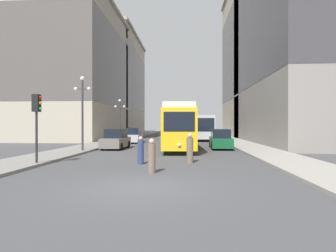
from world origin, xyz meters
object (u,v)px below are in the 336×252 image
transit_bus (201,127)px  pedestrian_crossing_far (152,157)px  traffic_light_near_left (37,110)px  pedestrian_crossing_near (190,149)px  lamp_post_left_far (120,113)px  streetcar (178,126)px  lamp_post_left_near (82,102)px  parked_car_left_near (133,136)px  parked_car_left_mid (116,140)px  pedestrian_on_sidewalk (141,151)px  parked_car_right_far (220,139)px

transit_bus → pedestrian_crossing_far: transit_bus is taller
transit_bus → traffic_light_near_left: bearing=-114.0°
pedestrian_crossing_near → lamp_post_left_far: 20.14m
streetcar → lamp_post_left_near: (-7.59, -3.71, 1.94)m
traffic_light_near_left → lamp_post_left_near: bearing=91.8°
parked_car_left_near → lamp_post_left_near: size_ratio=0.75×
parked_car_left_mid → pedestrian_crossing_near: (6.69, -8.85, -0.04)m
pedestrian_crossing_near → streetcar: bearing=-74.3°
pedestrian_on_sidewalk → traffic_light_near_left: bearing=43.5°
parked_car_left_near → pedestrian_crossing_far: size_ratio=2.82×
streetcar → pedestrian_crossing_near: (1.00, -9.31, -1.30)m
parked_car_left_near → lamp_post_left_near: lamp_post_left_near is taller
transit_bus → traffic_light_near_left: 27.86m
parked_car_left_mid → pedestrian_on_sidewalk: 10.30m
pedestrian_crossing_far → parked_car_left_mid: bearing=-55.9°
pedestrian_on_sidewalk → lamp_post_left_far: (-5.81, 18.67, 2.92)m
parked_car_left_mid → pedestrian_on_sidewalk: (3.91, -9.53, -0.11)m
pedestrian_on_sidewalk → lamp_post_left_near: bearing=-12.1°
streetcar → lamp_post_left_near: 8.67m
parked_car_left_near → pedestrian_crossing_near: parked_car_left_near is taller
pedestrian_crossing_far → lamp_post_left_near: 11.77m
pedestrian_on_sidewalk → pedestrian_crossing_far: bearing=144.6°
parked_car_left_mid → parked_car_left_near: bearing=91.4°
streetcar → traffic_light_near_left: (-7.37, -10.82, 0.93)m
pedestrian_crossing_near → pedestrian_on_sidewalk: bearing=23.2°
traffic_light_near_left → pedestrian_crossing_far: bearing=-16.4°
transit_bus → parked_car_left_mid: (-8.67, -15.49, -1.10)m
parked_car_left_mid → lamp_post_left_far: size_ratio=0.83×
traffic_light_near_left → lamp_post_left_far: lamp_post_left_far is taller
pedestrian_on_sidewalk → streetcar: bearing=-65.0°
pedestrian_crossing_near → parked_car_left_near: bearing=-59.1°
parked_car_left_near → parked_car_left_mid: (0.00, -8.29, -0.00)m
streetcar → lamp_post_left_near: size_ratio=2.06×
streetcar → pedestrian_crossing_near: streetcar is taller
parked_car_right_far → lamp_post_left_far: (-11.57, 8.27, 2.80)m
parked_car_left_near → parked_car_right_far: (9.67, -7.42, 0.00)m
parked_car_left_mid → parked_car_right_far: 9.71m
streetcar → parked_car_right_far: (3.98, 0.41, -1.26)m
streetcar → parked_car_right_far: bearing=3.2°
traffic_light_near_left → parked_car_left_near: bearing=84.9°
pedestrian_crossing_far → pedestrian_on_sidewalk: pedestrian_crossing_far is taller
parked_car_left_near → lamp_post_left_near: (-1.90, -11.54, 3.20)m
parked_car_left_mid → pedestrian_on_sidewalk: bearing=-66.3°
parked_car_left_near → pedestrian_crossing_near: bearing=-70.7°
streetcar → pedestrian_crossing_far: 12.84m
streetcar → pedestrian_crossing_far: bearing=-96.4°
parked_car_left_mid → lamp_post_left_far: 9.75m
transit_bus → lamp_post_left_far: bearing=-151.2°
streetcar → pedestrian_crossing_near: bearing=-86.6°
parked_car_left_mid → pedestrian_crossing_near: parked_car_left_mid is taller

